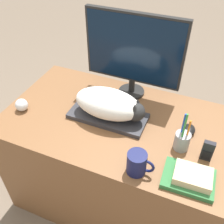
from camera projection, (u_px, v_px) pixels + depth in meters
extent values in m
cube|color=brown|center=(117.00, 162.00, 1.66)|extent=(1.26, 0.72, 0.73)
cube|color=#2D2D33|center=(108.00, 116.00, 1.43)|extent=(0.42, 0.19, 0.02)
ellipsoid|color=white|center=(108.00, 103.00, 1.37)|extent=(0.36, 0.19, 0.15)
sphere|color=#262626|center=(136.00, 112.00, 1.33)|extent=(0.10, 0.10, 0.10)
cone|color=#262626|center=(135.00, 108.00, 1.28)|extent=(0.03, 0.03, 0.04)
cone|color=#262626|center=(138.00, 102.00, 1.32)|extent=(0.03, 0.03, 0.04)
cylinder|color=black|center=(131.00, 92.00, 1.60)|extent=(0.16, 0.16, 0.02)
cylinder|color=black|center=(132.00, 84.00, 1.57)|extent=(0.04, 0.04, 0.09)
cube|color=black|center=(134.00, 49.00, 1.41)|extent=(0.55, 0.03, 0.40)
cube|color=black|center=(133.00, 49.00, 1.41)|extent=(0.53, 0.01, 0.37)
ellipsoid|color=black|center=(189.00, 130.00, 1.33)|extent=(0.07, 0.08, 0.04)
cylinder|color=#141947|center=(137.00, 163.00, 1.13)|extent=(0.09, 0.09, 0.11)
torus|color=#141947|center=(146.00, 166.00, 1.12)|extent=(0.07, 0.01, 0.07)
cylinder|color=#939399|center=(182.00, 141.00, 1.24)|extent=(0.07, 0.07, 0.09)
cylinder|color=orange|center=(188.00, 132.00, 1.20)|extent=(0.01, 0.01, 0.14)
cylinder|color=#1E47B2|center=(183.00, 128.00, 1.20)|extent=(0.01, 0.01, 0.17)
cylinder|color=#338C38|center=(184.00, 130.00, 1.17)|extent=(0.01, 0.01, 0.19)
sphere|color=silver|center=(22.00, 105.00, 1.46)|extent=(0.07, 0.07, 0.07)
cube|color=black|center=(207.00, 151.00, 1.18)|extent=(0.05, 0.02, 0.11)
cube|color=black|center=(206.00, 155.00, 1.18)|extent=(0.04, 0.00, 0.05)
cube|color=#2D6B38|center=(188.00, 179.00, 1.12)|extent=(0.22, 0.17, 0.02)
cube|color=#C6B284|center=(193.00, 176.00, 1.09)|extent=(0.16, 0.12, 0.04)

